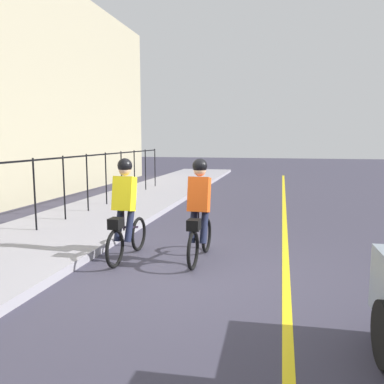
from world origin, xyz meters
The scene contains 6 objects.
ground_plane centered at (0.00, 0.00, 0.00)m, with size 80.00×80.00×0.00m, color #393646.
lane_line_centre centered at (0.00, -1.60, 0.00)m, with size 36.00×0.12×0.01m, color yellow.
sidewalk centered at (0.00, 3.40, 0.07)m, with size 40.00×3.20×0.15m, color #93909A.
iron_fence centered at (1.00, 3.80, 1.26)m, with size 18.06×0.04×1.60m.
cyclist_lead centered at (0.46, 1.20, 0.91)m, with size 1.71×0.37×1.83m.
cyclist_follow centered at (0.65, -0.10, 0.91)m, with size 1.71×0.37×1.83m.
Camera 1 is at (-5.93, -1.48, 2.15)m, focal length 36.63 mm.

